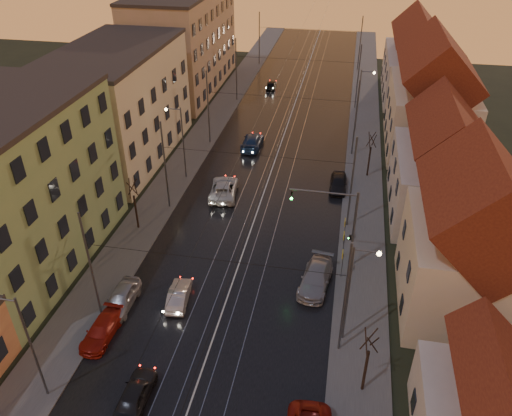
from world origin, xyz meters
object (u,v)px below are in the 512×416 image
Objects in this scene: traffic_light_mast at (342,220)px; driving_car_2 at (224,189)px; parked_right_2 at (338,183)px; street_lamp_1 at (354,286)px; street_lamp_3 at (361,95)px; parked_left_3 at (122,298)px; driving_car_1 at (179,295)px; street_lamp_2 at (180,136)px; parked_left_2 at (101,330)px; driving_car_3 at (252,142)px; parked_right_1 at (316,278)px; street_lamp_0 at (24,339)px; driving_car_4 at (271,85)px; driving_car_0 at (136,393)px.

traffic_light_mast reaches higher than driving_car_2.
street_lamp_1 is at bearing -85.88° from parked_right_2.
street_lamp_3 is 28.03m from traffic_light_mast.
driving_car_1 is at bearing 15.82° from parked_left_3.
street_lamp_2 is 1.11× the size of traffic_light_mast.
street_lamp_1 is 17.49m from parked_left_2.
driving_car_3 is (0.67, 11.48, 0.01)m from driving_car_2.
parked_left_3 is at bearing -153.35° from parked_right_1.
driving_car_2 is 15.90m from parked_right_1.
parked_left_2 is (-3.67, -20.18, -0.16)m from driving_car_2.
street_lamp_2 is at bearing 90.00° from street_lamp_0.
driving_car_4 is 49.89m from parked_left_3.
street_lamp_2 is 1.52× the size of parked_right_1.
driving_car_0 is (5.82, 0.67, -4.20)m from street_lamp_0.
driving_car_0 is at bearing -105.96° from street_lamp_3.
street_lamp_0 and street_lamp_2 have the same top height.
street_lamp_1 is 14.99m from driving_car_0.
driving_car_3 is at bearing 118.48° from traffic_light_mast.
driving_car_3 is (0.20, 27.28, 0.14)m from driving_car_1.
street_lamp_2 is 1.83× the size of parked_left_3.
driving_car_3 is 25.44m from parked_right_1.
driving_car_0 is at bearing -111.45° from parked_right_2.
driving_car_3 is 1.52× the size of driving_car_4.
parked_left_3 is (-4.22, 7.60, 0.06)m from driving_car_0.
driving_car_2 is 1.03× the size of driving_car_3.
street_lamp_0 is at bearing -104.91° from parked_left_2.
traffic_light_mast is 13.77m from driving_car_1.
street_lamp_3 is at bearing 90.00° from street_lamp_1.
street_lamp_1 is 17.12m from parked_left_3.
parked_left_3 is (-4.05, -1.18, 0.10)m from driving_car_1.
street_lamp_0 is 1.44× the size of driving_car_2.
parked_right_1 is at bearing -166.79° from driving_car_1.
driving_car_1 is 15.81m from driving_car_2.
street_lamp_3 is at bearing -117.57° from driving_car_1.
street_lamp_1 is at bearing -47.68° from street_lamp_2.
street_lamp_0 reaches higher than parked_right_2.
street_lamp_1 is at bearing -149.93° from driving_car_0.
driving_car_4 is 0.84× the size of parked_right_2.
driving_car_2 reaches higher than parked_right_2.
driving_car_1 is 0.72× the size of driving_car_3.
street_lamp_1 is 1.44× the size of driving_car_2.
driving_car_2 reaches higher than parked_left_3.
street_lamp_1 is at bearing -56.08° from parked_right_1.
street_lamp_1 is 1.88× the size of parked_right_2.
street_lamp_3 is (0.00, 36.00, 0.00)m from street_lamp_1.
driving_car_2 is 1.56× the size of driving_car_4.
street_lamp_2 reaches higher than driving_car_0.
driving_car_2 is 1.31× the size of parked_left_2.
traffic_light_mast reaches higher than driving_car_3.
street_lamp_0 is 2.05× the size of driving_car_1.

